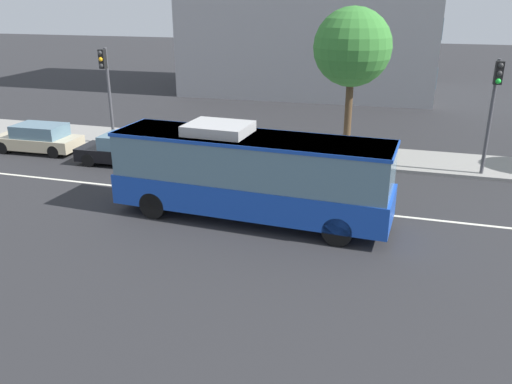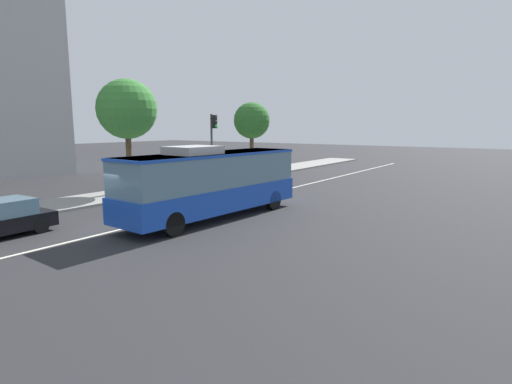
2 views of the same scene
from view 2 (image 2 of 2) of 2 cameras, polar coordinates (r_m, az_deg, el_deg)
The scene contains 7 objects.
ground_plane at distance 18.64m, azimuth -17.73°, elevation -4.85°, with size 160.00×160.00×0.00m, color #28282B.
sidewalk_kerb at distance 24.58m, azimuth -27.91°, elevation -2.01°, with size 80.00×3.67×0.14m, color gray.
lane_centre_line at distance 18.63m, azimuth -17.74°, elevation -4.83°, with size 76.00×0.16×0.01m, color silver.
transit_bus at distance 19.63m, azimuth -6.06°, elevation 1.60°, with size 10.12×3.04×3.46m.
traffic_light_mid_block at distance 30.86m, azimuth -5.91°, elevation 7.58°, with size 0.34×0.62×5.20m.
street_tree_kerbside_left at distance 27.70m, azimuth -17.34°, elevation 10.77°, with size 3.73×3.73×7.26m.
street_tree_kerbside_centre at distance 37.67m, azimuth -0.60°, elevation 9.75°, with size 3.24×3.24×6.44m.
Camera 2 is at (-10.87, -14.50, 4.35)m, focal length 29.09 mm.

